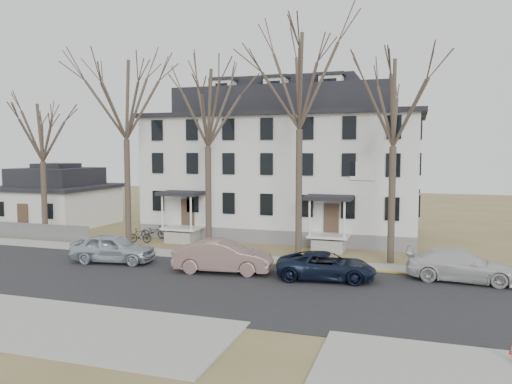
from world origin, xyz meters
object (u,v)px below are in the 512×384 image
(tree_bungalow, at_px, (42,128))
(car_navy, at_px, (326,267))
(tree_mid_left, at_px, (208,102))
(car_white, at_px, (461,266))
(car_silver, at_px, (113,249))
(car_tan, at_px, (223,257))
(small_house, at_px, (57,199))
(bicycle_left, at_px, (154,232))
(tree_center, at_px, (300,74))
(bicycle_right, at_px, (140,236))
(boarding_house, at_px, (285,165))
(tree_mid_right, at_px, (394,96))
(tree_far_left, at_px, (126,94))

(tree_bungalow, xyz_separation_m, car_navy, (21.60, -5.08, -7.43))
(tree_mid_left, xyz_separation_m, car_white, (15.05, -3.29, -8.84))
(car_silver, relative_size, car_tan, 0.93)
(small_house, relative_size, bicycle_left, 4.60)
(tree_center, bearing_deg, car_white, -19.98)
(car_tan, distance_m, car_navy, 5.51)
(tree_center, relative_size, car_tan, 2.82)
(bicycle_left, distance_m, bicycle_right, 1.94)
(car_navy, bearing_deg, car_white, -81.32)
(bicycle_left, bearing_deg, boarding_house, -70.16)
(small_house, distance_m, tree_mid_right, 30.08)
(bicycle_left, bearing_deg, tree_center, -115.63)
(tree_mid_left, bearing_deg, boarding_house, 69.80)
(car_navy, bearing_deg, bicycle_right, 60.72)
(tree_center, bearing_deg, small_house, 164.92)
(tree_mid_left, relative_size, bicycle_left, 6.74)
(small_house, height_order, tree_far_left, tree_far_left)
(tree_center, bearing_deg, car_silver, -152.77)
(boarding_house, distance_m, tree_far_left, 13.12)
(tree_mid_left, xyz_separation_m, bicycle_left, (-5.60, 2.72, -9.11))
(tree_far_left, xyz_separation_m, car_silver, (2.15, -5.07, -9.51))
(tree_center, height_order, car_navy, tree_center)
(boarding_house, relative_size, car_white, 3.94)
(car_silver, bearing_deg, car_white, -92.51)
(car_tan, height_order, bicycle_left, car_tan)
(small_house, relative_size, bicycle_right, 5.19)
(boarding_house, relative_size, bicycle_left, 11.00)
(tree_mid_right, xyz_separation_m, car_silver, (-15.35, -5.07, -8.77))
(tree_mid_left, distance_m, car_silver, 10.84)
(tree_mid_left, bearing_deg, small_house, 159.97)
(small_house, distance_m, tree_mid_left, 19.53)
(tree_far_left, bearing_deg, tree_bungalow, 180.00)
(tree_center, relative_size, car_navy, 2.97)
(tree_mid_right, xyz_separation_m, tree_bungalow, (-24.50, 0.00, -1.48))
(small_house, xyz_separation_m, bicycle_right, (11.41, -5.42, -1.74))
(boarding_house, xyz_separation_m, car_tan, (0.10, -13.45, -4.52))
(boarding_house, height_order, car_white, boarding_house)
(tree_mid_right, distance_m, bicycle_right, 19.38)
(boarding_house, bearing_deg, car_silver, -117.38)
(car_white, bearing_deg, small_house, 76.47)
(small_house, bearing_deg, tree_far_left, -29.39)
(tree_mid_left, relative_size, tree_mid_right, 1.00)
(car_silver, xyz_separation_m, car_white, (18.90, 1.78, -0.06))
(boarding_house, height_order, car_silver, boarding_house)
(tree_far_left, bearing_deg, tree_center, 0.00)
(bicycle_left, xyz_separation_m, bicycle_right, (0.01, -1.94, 0.01))
(bicycle_left, bearing_deg, car_tan, -145.11)
(tree_mid_right, relative_size, car_silver, 2.62)
(tree_center, distance_m, car_silver, 15.09)
(tree_center, relative_size, tree_mid_right, 1.15)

